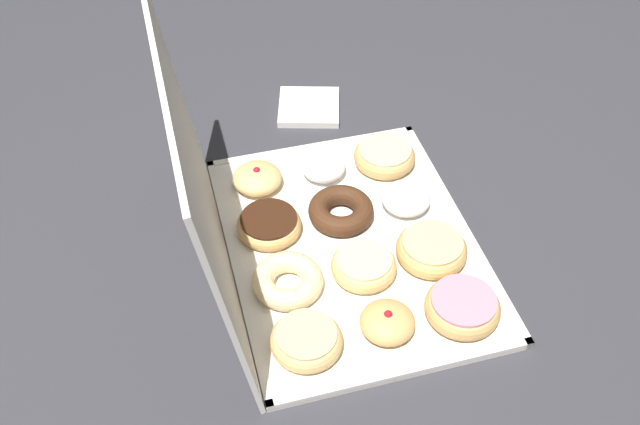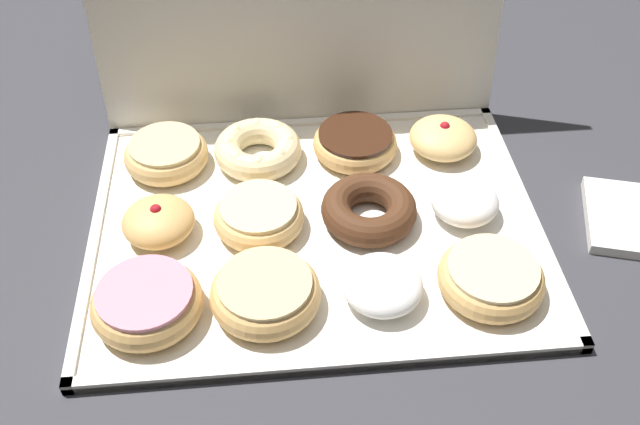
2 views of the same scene
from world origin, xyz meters
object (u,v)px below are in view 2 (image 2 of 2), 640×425
Objects in this scene: chocolate_cake_ring_donut_6 at (369,210)px; glazed_ring_donut_3 at (491,278)px; glazed_ring_donut_1 at (265,293)px; jelly_filled_donut_11 at (443,138)px; powdered_filled_donut_7 at (465,203)px; chocolate_frosted_donut_10 at (355,143)px; jelly_filled_donut_4 at (158,224)px; glazed_ring_donut_5 at (259,214)px; cruller_donut_9 at (258,149)px; donut_box at (316,226)px; glazed_ring_donut_8 at (166,154)px; pink_frosted_donut_0 at (147,302)px; powdered_filled_donut_2 at (382,285)px; napkin_stack at (639,220)px.

glazed_ring_donut_3 is at bearing -45.56° from chocolate_cake_ring_donut_6.
jelly_filled_donut_11 reaches higher than glazed_ring_donut_1.
chocolate_frosted_donut_10 is (-0.12, 0.13, -0.00)m from powdered_filled_donut_7.
jelly_filled_donut_4 reaches higher than chocolate_frosted_donut_10.
glazed_ring_donut_5 is 0.13m from cruller_donut_9.
chocolate_cake_ring_donut_6 is at bearing -1.30° from glazed_ring_donut_5.
donut_box is 4.78× the size of chocolate_frosted_donut_10.
powdered_filled_donut_7 is (0.12, -0.00, 0.00)m from chocolate_cake_ring_donut_6.
donut_box is 0.15m from cruller_donut_9.
jelly_filled_donut_11 reaches higher than glazed_ring_donut_5.
powdered_filled_donut_7 reaches higher than donut_box.
chocolate_cake_ring_donut_6 is 0.18m from cruller_donut_9.
glazed_ring_donut_5 is at bearing 153.84° from glazed_ring_donut_3.
powdered_filled_donut_7 is 0.28m from cruller_donut_9.
glazed_ring_donut_1 reaches higher than donut_box.
chocolate_cake_ring_donut_6 is 1.41× the size of powdered_filled_donut_7.
chocolate_frosted_donut_10 is at bearing 115.16° from glazed_ring_donut_3.
glazed_ring_donut_8 reaches higher than chocolate_frosted_donut_10.
pink_frosted_donut_0 is 0.99× the size of glazed_ring_donut_1.
powdered_filled_donut_2 is at bearing -43.21° from glazed_ring_donut_5.
jelly_filled_donut_11 reaches higher than glazed_ring_donut_8.
cruller_donut_9 reaches higher than chocolate_cake_ring_donut_6.
chocolate_cake_ring_donut_6 is 0.92× the size of napkin_stack.
glazed_ring_donut_8 is at bearing 116.12° from glazed_ring_donut_1.
donut_box is 0.07m from glazed_ring_donut_5.
glazed_ring_donut_1 is 1.10× the size of glazed_ring_donut_5.
glazed_ring_donut_8 is at bearing 133.25° from glazed_ring_donut_5.
pink_frosted_donut_0 is 1.09× the size of glazed_ring_donut_5.
glazed_ring_donut_3 is at bearing -33.98° from glazed_ring_donut_8.
chocolate_cake_ring_donut_6 is at bearing -27.10° from glazed_ring_donut_8.
pink_frosted_donut_0 is 0.60m from napkin_stack.
cruller_donut_9 reaches higher than napkin_stack.
powdered_filled_donut_2 is at bearing -44.94° from glazed_ring_donut_8.
powdered_filled_donut_2 is 0.76× the size of glazed_ring_donut_3.
cruller_donut_9 is 0.92× the size of napkin_stack.
powdered_filled_donut_2 is at bearing -135.49° from powdered_filled_donut_7.
glazed_ring_donut_1 is at bearing 179.76° from glazed_ring_donut_3.
glazed_ring_donut_1 is at bearing -43.49° from jelly_filled_donut_4.
jelly_filled_donut_4 is 0.39m from jelly_filled_donut_11.
jelly_filled_donut_11 is at bearing 19.38° from jelly_filled_donut_4.
powdered_filled_donut_2 is 0.35m from napkin_stack.
glazed_ring_donut_3 is at bearing -64.84° from chocolate_frosted_donut_10.
powdered_filled_donut_7 is at bearing 17.88° from pink_frosted_donut_0.
powdered_filled_donut_7 reaches higher than pink_frosted_donut_0.
powdered_filled_donut_7 is at bearing 0.31° from jelly_filled_donut_4.
donut_box is 0.22m from jelly_filled_donut_11.
donut_box is 4.96× the size of glazed_ring_donut_5.
glazed_ring_donut_3 is 1.07× the size of glazed_ring_donut_8.
glazed_ring_donut_3 and cruller_donut_9 have the same top height.
glazed_ring_donut_1 and powdered_filled_donut_2 have the same top height.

